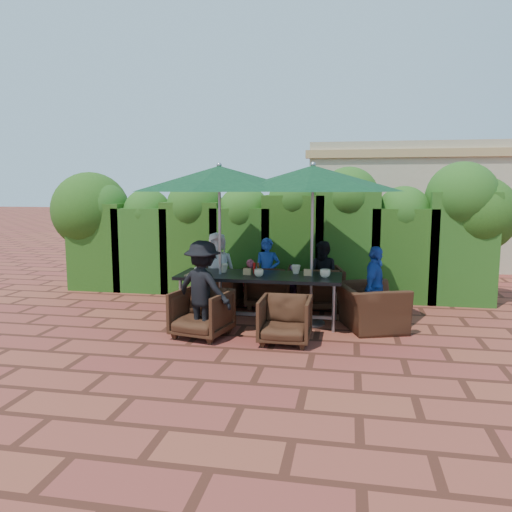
% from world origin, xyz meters
% --- Properties ---
extents(ground, '(80.00, 80.00, 0.00)m').
position_xyz_m(ground, '(0.00, 0.00, 0.00)').
color(ground, brown).
rests_on(ground, ground).
extents(dining_table, '(2.52, 0.90, 0.75)m').
position_xyz_m(dining_table, '(0.18, 0.23, 0.68)').
color(dining_table, black).
rests_on(dining_table, ground).
extents(umbrella_left, '(2.75, 2.75, 2.46)m').
position_xyz_m(umbrella_left, '(-0.43, 0.18, 2.21)').
color(umbrella_left, gray).
rests_on(umbrella_left, ground).
extents(umbrella_right, '(2.64, 2.64, 2.46)m').
position_xyz_m(umbrella_right, '(0.98, 0.27, 2.21)').
color(umbrella_right, gray).
rests_on(umbrella_right, ground).
extents(chair_far_left, '(0.85, 0.81, 0.77)m').
position_xyz_m(chair_far_left, '(-0.65, 1.15, 0.38)').
color(chair_far_left, black).
rests_on(chair_far_left, ground).
extents(chair_far_mid, '(0.82, 0.77, 0.80)m').
position_xyz_m(chair_far_mid, '(0.16, 1.26, 0.40)').
color(chair_far_mid, black).
rests_on(chair_far_mid, ground).
extents(chair_far_right, '(0.93, 0.89, 0.82)m').
position_xyz_m(chair_far_right, '(1.03, 1.22, 0.41)').
color(chair_far_right, black).
rests_on(chair_far_right, ground).
extents(chair_near_left, '(0.85, 0.81, 0.74)m').
position_xyz_m(chair_near_left, '(-0.48, -0.67, 0.37)').
color(chair_near_left, black).
rests_on(chair_near_left, ground).
extents(chair_near_right, '(0.68, 0.64, 0.70)m').
position_xyz_m(chair_near_right, '(0.71, -0.74, 0.35)').
color(chair_near_right, black).
rests_on(chair_near_right, ground).
extents(chair_end_right, '(0.95, 1.16, 0.88)m').
position_xyz_m(chair_end_right, '(1.86, 0.18, 0.44)').
color(chair_end_right, black).
rests_on(chair_end_right, ground).
extents(adult_far_left, '(0.74, 0.60, 1.31)m').
position_xyz_m(adult_far_left, '(-0.74, 1.12, 0.65)').
color(adult_far_left, silver).
rests_on(adult_far_left, ground).
extents(adult_far_mid, '(0.44, 0.36, 1.22)m').
position_xyz_m(adult_far_mid, '(0.15, 1.16, 0.61)').
color(adult_far_mid, '#1E45A7').
rests_on(adult_far_mid, ground).
extents(adult_far_right, '(0.64, 0.48, 1.18)m').
position_xyz_m(adult_far_right, '(1.13, 1.25, 0.59)').
color(adult_far_right, black).
rests_on(adult_far_right, ground).
extents(adult_near_left, '(0.95, 0.68, 1.36)m').
position_xyz_m(adult_near_left, '(-0.46, -0.66, 0.68)').
color(adult_near_left, black).
rests_on(adult_near_left, ground).
extents(adult_end_right, '(0.53, 0.79, 1.23)m').
position_xyz_m(adult_end_right, '(1.92, 0.23, 0.62)').
color(adult_end_right, '#1E45A7').
rests_on(adult_end_right, ground).
extents(child_left, '(0.32, 0.27, 0.84)m').
position_xyz_m(child_left, '(-0.16, 1.21, 0.42)').
color(child_left, '#D94C63').
rests_on(child_left, ground).
extents(child_right, '(0.33, 0.29, 0.77)m').
position_xyz_m(child_right, '(0.60, 1.20, 0.38)').
color(child_right, purple).
rests_on(child_right, ground).
extents(pedestrian_a, '(1.77, 0.68, 1.88)m').
position_xyz_m(pedestrian_a, '(1.44, 4.07, 0.94)').
color(pedestrian_a, '#227C3D').
rests_on(pedestrian_a, ground).
extents(pedestrian_b, '(0.76, 0.47, 1.58)m').
position_xyz_m(pedestrian_b, '(2.49, 4.43, 0.79)').
color(pedestrian_b, '#D94C63').
rests_on(pedestrian_b, ground).
extents(pedestrian_c, '(1.05, 0.62, 1.54)m').
position_xyz_m(pedestrian_c, '(3.25, 4.22, 0.77)').
color(pedestrian_c, gray).
rests_on(pedestrian_c, ground).
extents(cup_a, '(0.15, 0.15, 0.12)m').
position_xyz_m(cup_a, '(-0.74, 0.09, 0.81)').
color(cup_a, beige).
rests_on(cup_a, dining_table).
extents(cup_b, '(0.15, 0.15, 0.14)m').
position_xyz_m(cup_b, '(-0.41, 0.32, 0.82)').
color(cup_b, beige).
rests_on(cup_b, dining_table).
extents(cup_c, '(0.15, 0.15, 0.12)m').
position_xyz_m(cup_c, '(0.20, 0.07, 0.81)').
color(cup_c, beige).
rests_on(cup_c, dining_table).
extents(cup_d, '(0.15, 0.15, 0.14)m').
position_xyz_m(cup_d, '(0.73, 0.42, 0.82)').
color(cup_d, beige).
rests_on(cup_d, dining_table).
extents(cup_e, '(0.16, 0.16, 0.13)m').
position_xyz_m(cup_e, '(1.19, 0.16, 0.81)').
color(cup_e, beige).
rests_on(cup_e, dining_table).
extents(ketchup_bottle, '(0.04, 0.04, 0.17)m').
position_xyz_m(ketchup_bottle, '(0.08, 0.33, 0.83)').
color(ketchup_bottle, '#B20C0A').
rests_on(ketchup_bottle, dining_table).
extents(sauce_bottle, '(0.04, 0.04, 0.17)m').
position_xyz_m(sauce_bottle, '(0.14, 0.32, 0.83)').
color(sauce_bottle, '#4C230C').
rests_on(sauce_bottle, dining_table).
extents(serving_tray, '(0.35, 0.25, 0.02)m').
position_xyz_m(serving_tray, '(-0.74, 0.00, 0.76)').
color(serving_tray, '#AE7C54').
rests_on(serving_tray, dining_table).
extents(number_block_left, '(0.12, 0.06, 0.10)m').
position_xyz_m(number_block_left, '(-0.00, 0.18, 0.80)').
color(number_block_left, tan).
rests_on(number_block_left, dining_table).
extents(number_block_right, '(0.12, 0.06, 0.10)m').
position_xyz_m(number_block_right, '(0.92, 0.28, 0.80)').
color(number_block_right, tan).
rests_on(number_block_right, dining_table).
extents(hedge_wall, '(9.10, 1.60, 2.54)m').
position_xyz_m(hedge_wall, '(-0.02, 2.32, 1.32)').
color(hedge_wall, '#173A0F').
rests_on(hedge_wall, ground).
extents(building, '(6.20, 3.08, 3.20)m').
position_xyz_m(building, '(3.50, 6.99, 1.61)').
color(building, '#BCAB8B').
rests_on(building, ground).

